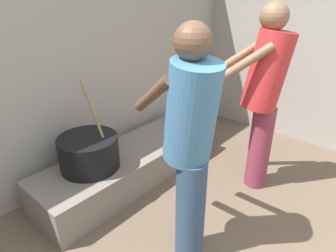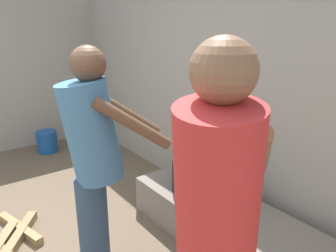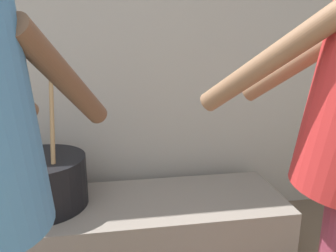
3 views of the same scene
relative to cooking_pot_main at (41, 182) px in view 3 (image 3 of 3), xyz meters
name	(u,v)px [view 3 (image 3 of 3)]	position (x,y,z in m)	size (l,w,h in m)	color
block_enclosure_rear	(2,71)	(-0.28, 0.48, 0.58)	(5.75, 0.20, 2.10)	#9E998E
hearth_ledge	(122,227)	(0.44, -0.04, -0.31)	(1.95, 0.60, 0.33)	slate
cooking_pot_main	(41,182)	(0.00, 0.00, 0.00)	(0.51, 0.51, 0.74)	black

